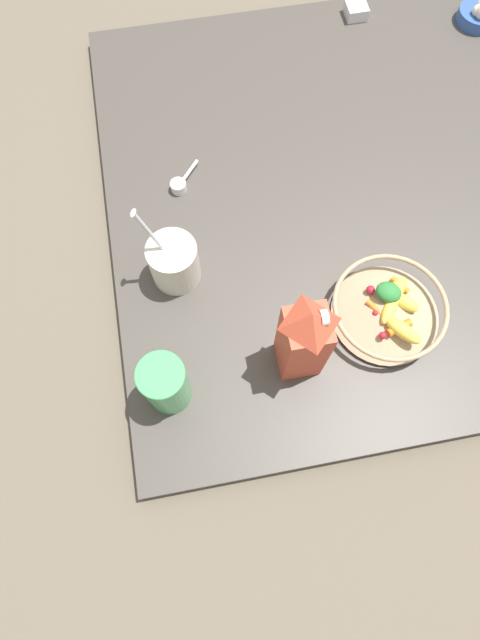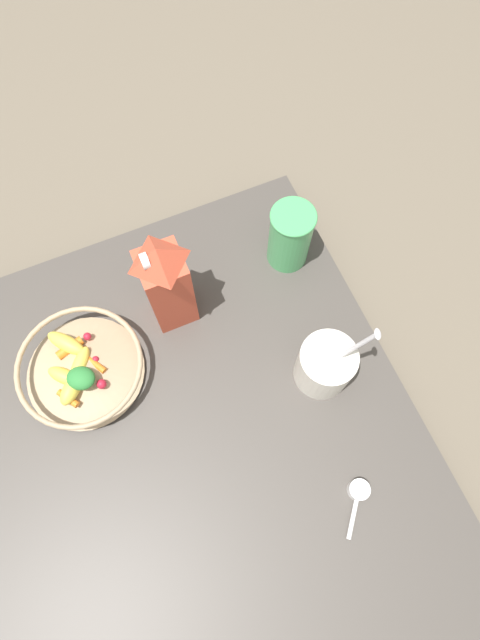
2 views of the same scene
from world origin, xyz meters
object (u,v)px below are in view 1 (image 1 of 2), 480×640
Objects in this scene: yogurt_tub at (174,261)px; drinking_cup at (165,384)px; fruit_bowl at (389,309)px; garlic_bowl at (479,14)px; spice_jar at (356,11)px; milk_carton at (304,340)px.

drinking_cup is (-0.26, 0.05, 0.02)m from yogurt_tub.
fruit_bowl is 0.91m from garlic_bowl.
yogurt_tub is at bearing 66.95° from fruit_bowl.
fruit_bowl is at bearing 147.98° from garlic_bowl.
yogurt_tub is 0.90m from spice_jar.
spice_jar is at bearing -33.91° from drinking_cup.
drinking_cup is (-0.08, 0.46, 0.04)m from fruit_bowl.
spice_jar is 0.50× the size of garlic_bowl.
milk_carton is at bearing 157.88° from spice_jar.
fruit_bowl is 2.11× the size of garlic_bowl.
yogurt_tub is (0.23, 0.21, -0.06)m from milk_carton.
spice_jar is at bearing 75.34° from garlic_bowl.
milk_carton is (-0.06, 0.20, 0.09)m from fruit_bowl.
spice_jar is at bearing -11.31° from fruit_bowl.
milk_carton reaches higher than garlic_bowl.
milk_carton is at bearing -84.83° from drinking_cup.
drinking_cup reaches higher than fruit_bowl.
garlic_bowl is at bearing -47.79° from drinking_cup.
fruit_bowl is 1.03× the size of yogurt_tub.
spice_jar is at bearing -22.12° from milk_carton.
yogurt_tub is 4.11× the size of spice_jar.
garlic_bowl is at bearing -39.44° from milk_carton.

